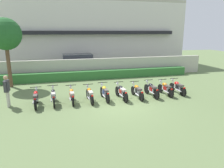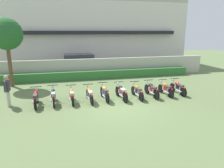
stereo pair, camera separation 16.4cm
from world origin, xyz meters
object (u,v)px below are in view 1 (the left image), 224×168
(tree_near_inspector, at_px, (5,35))
(motorcycle_in_row_9, at_px, (178,87))
(motorcycle_in_row_3, at_px, (90,94))
(motorcycle_in_row_8, at_px, (165,88))
(motorcycle_in_row_5, at_px, (121,92))
(inspector_person, at_px, (7,88))
(motorcycle_in_row_1, at_px, (53,96))
(motorcycle_in_row_6, at_px, (137,91))
(motorcycle_in_row_7, at_px, (151,89))
(parked_car, at_px, (79,64))
(motorcycle_in_row_2, at_px, (72,95))
(motorcycle_in_row_4, at_px, (105,92))
(motorcycle_in_row_0, at_px, (36,98))

(tree_near_inspector, height_order, motorcycle_in_row_9, tree_near_inspector)
(motorcycle_in_row_3, xyz_separation_m, motorcycle_in_row_8, (4.86, 0.09, -0.00))
(tree_near_inspector, xyz_separation_m, motorcycle_in_row_5, (6.97, -4.81, -3.28))
(inspector_person, bearing_deg, motorcycle_in_row_1, -4.29)
(motorcycle_in_row_6, height_order, motorcycle_in_row_9, motorcycle_in_row_9)
(tree_near_inspector, distance_m, inspector_person, 5.31)
(motorcycle_in_row_5, height_order, motorcycle_in_row_7, motorcycle_in_row_7)
(motorcycle_in_row_5, relative_size, motorcycle_in_row_8, 1.09)
(motorcycle_in_row_1, bearing_deg, motorcycle_in_row_8, -92.14)
(tree_near_inspector, relative_size, motorcycle_in_row_8, 2.75)
(parked_car, bearing_deg, motorcycle_in_row_3, -91.65)
(motorcycle_in_row_3, bearing_deg, motorcycle_in_row_6, -92.98)
(motorcycle_in_row_7, height_order, motorcycle_in_row_9, motorcycle_in_row_7)
(motorcycle_in_row_1, distance_m, motorcycle_in_row_9, 7.77)
(parked_car, distance_m, motorcycle_in_row_3, 8.42)
(parked_car, bearing_deg, motorcycle_in_row_6, -72.38)
(tree_near_inspector, height_order, motorcycle_in_row_7, tree_near_inspector)
(motorcycle_in_row_1, height_order, motorcycle_in_row_7, motorcycle_in_row_1)
(parked_car, distance_m, tree_near_inspector, 7.06)
(motorcycle_in_row_1, bearing_deg, motorcycle_in_row_3, -95.02)
(motorcycle_in_row_2, xyz_separation_m, motorcycle_in_row_9, (6.77, 0.08, 0.00))
(parked_car, bearing_deg, inspector_person, -119.48)
(motorcycle_in_row_2, bearing_deg, motorcycle_in_row_1, 86.67)
(tree_near_inspector, bearing_deg, motorcycle_in_row_4, -37.98)
(motorcycle_in_row_5, xyz_separation_m, motorcycle_in_row_6, (1.01, 0.01, -0.02))
(motorcycle_in_row_6, bearing_deg, motorcycle_in_row_9, -87.71)
(motorcycle_in_row_4, bearing_deg, motorcycle_in_row_9, -91.78)
(motorcycle_in_row_2, xyz_separation_m, motorcycle_in_row_3, (1.01, -0.07, -0.00))
(motorcycle_in_row_3, relative_size, inspector_person, 1.07)
(motorcycle_in_row_4, xyz_separation_m, motorcycle_in_row_5, (0.99, -0.13, 0.00))
(motorcycle_in_row_4, bearing_deg, motorcycle_in_row_0, 90.02)
(motorcycle_in_row_6, relative_size, inspector_person, 1.11)
(motorcycle_in_row_2, relative_size, inspector_person, 1.04)
(inspector_person, bearing_deg, motorcycle_in_row_4, -1.78)
(motorcycle_in_row_4, relative_size, motorcycle_in_row_6, 1.01)
(motorcycle_in_row_5, distance_m, inspector_person, 6.29)
(motorcycle_in_row_4, xyz_separation_m, motorcycle_in_row_8, (3.95, -0.03, -0.01))
(tree_near_inspector, bearing_deg, inspector_person, -80.99)
(motorcycle_in_row_0, relative_size, motorcycle_in_row_9, 1.02)
(parked_car, height_order, motorcycle_in_row_1, parked_car)
(tree_near_inspector, bearing_deg, motorcycle_in_row_1, -56.84)
(tree_near_inspector, bearing_deg, motorcycle_in_row_2, -49.28)
(motorcycle_in_row_4, xyz_separation_m, motorcycle_in_row_6, (2.00, -0.13, -0.01))
(motorcycle_in_row_3, bearing_deg, motorcycle_in_row_7, -92.18)
(motorcycle_in_row_3, distance_m, motorcycle_in_row_7, 3.87)
(motorcycle_in_row_2, bearing_deg, motorcycle_in_row_8, -90.86)
(parked_car, relative_size, motorcycle_in_row_1, 2.34)
(motorcycle_in_row_2, xyz_separation_m, motorcycle_in_row_8, (5.87, 0.02, -0.00))
(motorcycle_in_row_0, height_order, motorcycle_in_row_7, motorcycle_in_row_0)
(motorcycle_in_row_1, distance_m, motorcycle_in_row_2, 1.01)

